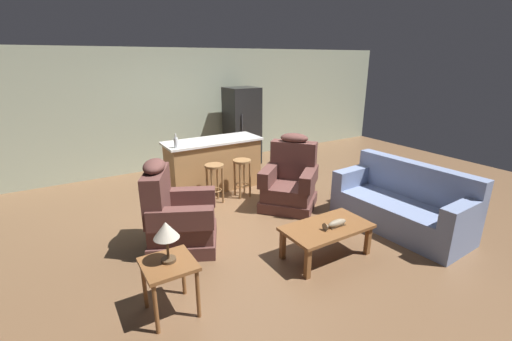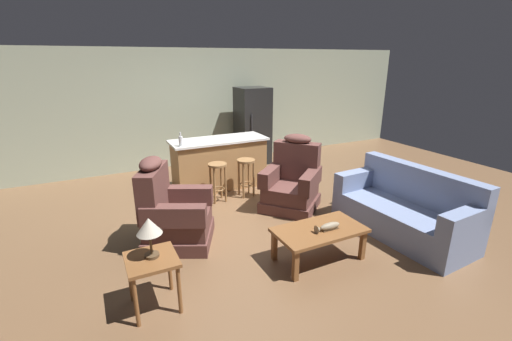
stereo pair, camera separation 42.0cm
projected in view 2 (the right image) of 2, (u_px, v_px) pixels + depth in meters
The scene contains 14 objects.
ground_plane at pixel (250, 213), 5.52m from camera, with size 12.00×12.00×0.00m.
back_wall at pixel (190, 108), 7.77m from camera, with size 12.00×0.05×2.60m.
coffee_table at pixel (319, 233), 4.16m from camera, with size 1.10×0.60×0.42m.
fish_figurine at pixel (328, 227), 4.09m from camera, with size 0.34×0.10×0.10m.
couch at pixel (405, 211), 4.82m from camera, with size 0.95×1.94×0.94m.
recliner_near_lamp at pixel (172, 214), 4.53m from camera, with size 1.12×1.12×1.20m.
recliner_near_island at pixel (292, 183), 5.66m from camera, with size 1.18×1.18×1.20m.
end_table at pixel (152, 267), 3.31m from camera, with size 0.48×0.48×0.56m.
table_lamp at pixel (149, 228), 3.21m from camera, with size 0.24×0.24×0.41m.
kitchen_island at pixel (219, 163), 6.52m from camera, with size 1.80×0.70×0.95m.
bar_stool_left at pixel (218, 175), 5.87m from camera, with size 0.32×0.32×0.68m.
bar_stool_right at pixel (246, 171), 6.10m from camera, with size 0.32×0.32×0.68m.
refrigerator at pixel (253, 126), 7.96m from camera, with size 0.70×0.69×1.76m.
bottle_tall_green at pixel (181, 141), 5.82m from camera, with size 0.07×0.07×0.24m.
Camera 2 is at (-2.17, -4.54, 2.39)m, focal length 24.00 mm.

